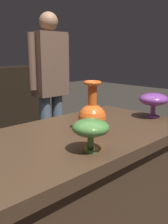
{
  "coord_description": "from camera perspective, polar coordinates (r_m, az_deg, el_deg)",
  "views": [
    {
      "loc": [
        -0.77,
        -0.85,
        1.17
      ],
      "look_at": [
        0.04,
        -0.02,
        0.9
      ],
      "focal_mm": 41.02,
      "sensor_mm": 36.0,
      "label": 1
    }
  ],
  "objects": [
    {
      "name": "visitor_near_right",
      "position": [
        2.53,
        -7.53,
        6.85
      ],
      "size": [
        0.47,
        0.18,
        1.54
      ],
      "rotation": [
        0.0,
        0.0,
        3.14
      ],
      "color": "slate",
      "rests_on": "ground_plane"
    },
    {
      "name": "vase_centerpiece",
      "position": [
        1.2,
        1.85,
        -0.72
      ],
      "size": [
        0.13,
        0.13,
        0.24
      ],
      "color": "#E55B1E",
      "rests_on": "display_plinth"
    },
    {
      "name": "display_plinth",
      "position": [
        1.38,
        -1.72,
        -20.61
      ],
      "size": [
        1.2,
        0.64,
        0.8
      ],
      "color": "#422D1E",
      "rests_on": "ground_plane"
    },
    {
      "name": "vase_left_accent",
      "position": [
        1.52,
        15.24,
        2.61
      ],
      "size": [
        0.17,
        0.17,
        0.14
      ],
      "color": "#7A388E",
      "rests_on": "display_plinth"
    },
    {
      "name": "vase_tall_behind",
      "position": [
        0.96,
        1.5,
        -3.7
      ],
      "size": [
        0.14,
        0.14,
        0.13
      ],
      "color": "#477A38",
      "rests_on": "display_plinth"
    }
  ]
}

